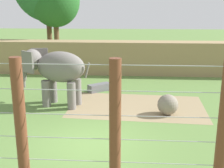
# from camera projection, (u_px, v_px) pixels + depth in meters

# --- Properties ---
(ground_plane) EXTENTS (120.00, 120.00, 0.00)m
(ground_plane) POSITION_uv_depth(u_px,v_px,m) (91.00, 145.00, 10.63)
(ground_plane) COLOR #5B7F3D
(dirt_patch) EXTENTS (6.91, 4.51, 0.01)m
(dirt_patch) POSITION_uv_depth(u_px,v_px,m) (137.00, 106.00, 14.77)
(dirt_patch) COLOR #937F5B
(dirt_patch) RESTS_ON ground
(embankment_wall) EXTENTS (36.00, 1.80, 2.42)m
(embankment_wall) POSITION_uv_depth(u_px,v_px,m) (113.00, 57.00, 21.95)
(embankment_wall) COLOR #997F56
(embankment_wall) RESTS_ON ground
(elephant) EXTENTS (3.77, 1.94, 2.83)m
(elephant) POSITION_uv_depth(u_px,v_px,m) (55.00, 69.00, 14.54)
(elephant) COLOR slate
(elephant) RESTS_ON ground
(enrichment_ball) EXTENTS (0.96, 0.96, 0.96)m
(enrichment_ball) POSITION_uv_depth(u_px,v_px,m) (168.00, 105.00, 13.52)
(enrichment_ball) COLOR gray
(enrichment_ball) RESTS_ON ground
(cable_fence) EXTENTS (8.04, 0.28, 3.78)m
(cable_fence) POSITION_uv_depth(u_px,v_px,m) (69.00, 137.00, 6.88)
(cable_fence) COLOR brown
(cable_fence) RESTS_ON ground
(feed_trough) EXTENTS (1.40, 1.28, 0.44)m
(feed_trough) POSITION_uv_depth(u_px,v_px,m) (99.00, 87.00, 17.44)
(feed_trough) COLOR slate
(feed_trough) RESTS_ON ground
(tree_far_left) EXTENTS (4.12, 4.12, 7.56)m
(tree_far_left) POSITION_uv_depth(u_px,v_px,m) (55.00, 1.00, 24.17)
(tree_far_left) COLOR brown
(tree_far_left) RESTS_ON ground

